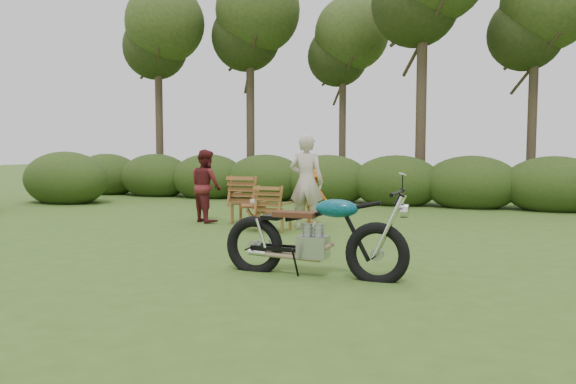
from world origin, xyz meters
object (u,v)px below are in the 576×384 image
at_px(adult_a, 306,229).
at_px(motorcycle, 313,275).
at_px(lawn_chair_left, 248,223).
at_px(adult_b, 206,222).
at_px(lawn_chair_right, 275,231).
at_px(cup, 253,202).
at_px(side_table, 253,218).
at_px(child, 313,225).

bearing_deg(adult_a, motorcycle, 108.82).
distance_m(lawn_chair_left, adult_b, 0.94).
height_order(lawn_chair_right, cup, cup).
bearing_deg(lawn_chair_right, adult_a, -135.86).
relative_size(lawn_chair_left, cup, 7.47).
bearing_deg(cup, adult_a, 28.46).
bearing_deg(adult_b, cup, -175.37).
distance_m(lawn_chair_right, adult_b, 2.04).
xyz_separation_m(side_table, adult_a, (0.90, 0.53, -0.25)).
relative_size(side_table, child, 0.43).
distance_m(motorcycle, adult_a, 3.95).
xyz_separation_m(lawn_chair_left, adult_a, (1.47, -0.44, 0.00)).
xyz_separation_m(lawn_chair_right, cup, (-0.43, -0.03, 0.55)).
height_order(lawn_chair_right, adult_b, adult_b).
bearing_deg(cup, child, 52.07).
relative_size(lawn_chair_left, child, 0.86).
xyz_separation_m(side_table, adult_b, (-1.49, 0.78, -0.25)).
relative_size(motorcycle, adult_b, 1.45).
height_order(lawn_chair_right, adult_a, adult_a).
distance_m(lawn_chair_right, child, 1.12).
bearing_deg(side_table, child, 53.33).
distance_m(side_table, adult_a, 1.07).
height_order(lawn_chair_left, adult_a, adult_a).
bearing_deg(adult_b, lawn_chair_right, -169.05).
distance_m(motorcycle, child, 4.52).
bearing_deg(child, cup, 49.17).
relative_size(lawn_chair_right, cup, 6.55).
xyz_separation_m(motorcycle, lawn_chair_left, (-2.89, 4.12, 0.00)).
bearing_deg(side_table, motorcycle, -53.75).
bearing_deg(adult_a, side_table, 28.10).
bearing_deg(child, lawn_chair_left, 3.04).
distance_m(lawn_chair_right, side_table, 0.49).
xyz_separation_m(lawn_chair_left, child, (1.39, 0.15, 0.00)).
xyz_separation_m(motorcycle, lawn_chair_right, (-1.90, 3.23, 0.00)).
bearing_deg(lawn_chair_right, motorcycle, 120.56).
distance_m(motorcycle, cup, 3.99).
bearing_deg(lawn_chair_left, child, -177.73).
xyz_separation_m(cup, adult_b, (-1.48, 0.75, -0.55)).
xyz_separation_m(motorcycle, child, (-1.50, 4.27, 0.00)).
relative_size(motorcycle, adult_a, 1.21).
xyz_separation_m(lawn_chair_right, adult_b, (-1.91, 0.72, 0.00)).
distance_m(side_table, child, 1.40).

